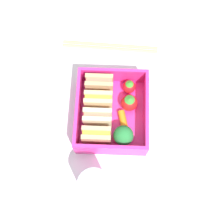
{
  "coord_description": "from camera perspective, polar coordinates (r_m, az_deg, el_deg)",
  "views": [
    {
      "loc": [
        -18.63,
        -0.68,
        58.04
      ],
      "look_at": [
        0.0,
        0.0,
        2.7
      ],
      "focal_mm": 50.0,
      "sensor_mm": 36.0,
      "label": 1
    }
  ],
  "objects": [
    {
      "name": "drinking_glass",
      "position": [
        0.54,
        -3.18,
        -13.47
      ],
      "size": [
        5.21,
        5.21,
        8.31
      ],
      "primitive_type": "cylinder",
      "color": "silver",
      "rests_on": "ground_plane"
    },
    {
      "name": "strawberry_left",
      "position": [
        0.6,
        3.16,
        4.69
      ],
      "size": [
        2.54,
        2.54,
        3.14
      ],
      "color": "red",
      "rests_on": "bento_tray"
    },
    {
      "name": "sandwich_center_right",
      "position": [
        0.59,
        -2.31,
        4.97
      ],
      "size": [
        2.38,
        5.14,
        5.0
      ],
      "color": "tan",
      "rests_on": "bento_tray"
    },
    {
      "name": "sandwich_left",
      "position": [
        0.56,
        -2.82,
        -4.42
      ],
      "size": [
        2.38,
        5.14,
        5.0
      ],
      "color": "tan",
      "rests_on": "bento_tray"
    },
    {
      "name": "sandwich_center_left",
      "position": [
        0.57,
        -2.64,
        -1.18
      ],
      "size": [
        2.38,
        5.14,
        5.0
      ],
      "color": "beige",
      "rests_on": "bento_tray"
    },
    {
      "name": "bento_rim",
      "position": [
        0.58,
        0.0,
        0.24
      ],
      "size": [
        15.14,
        13.22,
        4.54
      ],
      "color": "#F22C8C",
      "rests_on": "bento_tray"
    },
    {
      "name": "ground_plane",
      "position": [
        0.62,
        0.0,
        -1.09
      ],
      "size": [
        120.0,
        120.0,
        2.0
      ],
      "primitive_type": "cube",
      "color": "silver"
    },
    {
      "name": "sandwich_center",
      "position": [
        0.58,
        -2.47,
        1.96
      ],
      "size": [
        2.38,
        5.14,
        5.0
      ],
      "color": "#D7B682",
      "rests_on": "bento_tray"
    },
    {
      "name": "bento_tray",
      "position": [
        0.6,
        0.0,
        -0.64
      ],
      "size": [
        15.14,
        13.22,
        1.2
      ],
      "primitive_type": "cube",
      "color": "#F22C8C",
      "rests_on": "ground_plane"
    },
    {
      "name": "chopstick_pair",
      "position": [
        0.67,
        -0.33,
        11.96
      ],
      "size": [
        2.45,
        20.11,
        0.7
      ],
      "color": "tan",
      "rests_on": "ground_plane"
    },
    {
      "name": "strawberry_far_left",
      "position": [
        0.59,
        3.17,
        1.73
      ],
      "size": [
        3.18,
        3.18,
        3.78
      ],
      "color": "red",
      "rests_on": "bento_tray"
    },
    {
      "name": "carrot_stick_far_left",
      "position": [
        0.59,
        2.07,
        -1.66
      ],
      "size": [
        4.18,
        2.19,
        1.32
      ],
      "primitive_type": "cylinder",
      "rotation": [
        1.57,
        0.0,
        1.8
      ],
      "color": "orange",
      "rests_on": "bento_tray"
    },
    {
      "name": "broccoli_floret",
      "position": [
        0.56,
        2.1,
        -4.34
      ],
      "size": [
        3.68,
        3.68,
        4.37
      ],
      "color": "#88CE64",
      "rests_on": "bento_tray"
    },
    {
      "name": "folded_napkin",
      "position": [
        0.63,
        12.73,
        1.05
      ],
      "size": [
        16.71,
        13.15,
        0.4
      ],
      "primitive_type": "cube",
      "rotation": [
        0.0,
        0.0,
        0.28
      ],
      "color": "silver",
      "rests_on": "ground_plane"
    }
  ]
}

